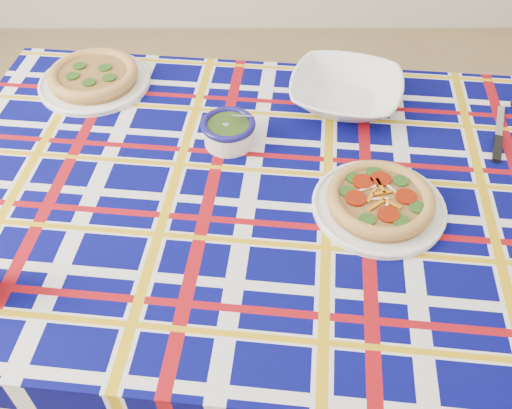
{
  "coord_description": "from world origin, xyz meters",
  "views": [
    {
      "loc": [
        0.29,
        -1.14,
        1.71
      ],
      "look_at": [
        0.29,
        -0.27,
        0.81
      ],
      "focal_mm": 40.0,
      "sensor_mm": 36.0,
      "label": 1
    }
  ],
  "objects_px": {
    "dining_table": "(287,213)",
    "main_focaccia_plate": "(380,199)",
    "pesto_bowl": "(228,130)",
    "serving_bowl": "(346,92)"
  },
  "relations": [
    {
      "from": "dining_table",
      "to": "main_focaccia_plate",
      "type": "relative_size",
      "value": 5.83
    },
    {
      "from": "dining_table",
      "to": "serving_bowl",
      "type": "xyz_separation_m",
      "value": [
        0.17,
        0.33,
        0.12
      ]
    },
    {
      "from": "pesto_bowl",
      "to": "serving_bowl",
      "type": "bearing_deg",
      "value": 28.27
    },
    {
      "from": "dining_table",
      "to": "main_focaccia_plate",
      "type": "bearing_deg",
      "value": -11.67
    },
    {
      "from": "dining_table",
      "to": "main_focaccia_plate",
      "type": "distance_m",
      "value": 0.24
    },
    {
      "from": "main_focaccia_plate",
      "to": "dining_table",
      "type": "bearing_deg",
      "value": 162.04
    },
    {
      "from": "serving_bowl",
      "to": "dining_table",
      "type": "bearing_deg",
      "value": -116.37
    },
    {
      "from": "pesto_bowl",
      "to": "serving_bowl",
      "type": "height_order",
      "value": "pesto_bowl"
    },
    {
      "from": "serving_bowl",
      "to": "main_focaccia_plate",
      "type": "bearing_deg",
      "value": -85.4
    },
    {
      "from": "pesto_bowl",
      "to": "serving_bowl",
      "type": "distance_m",
      "value": 0.35
    }
  ]
}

